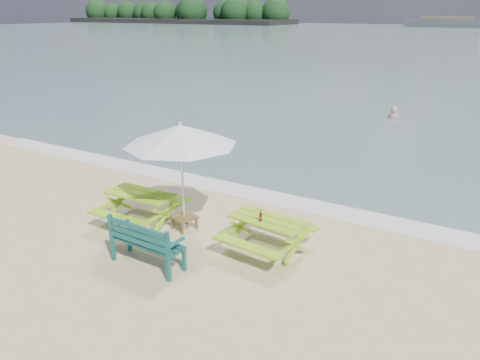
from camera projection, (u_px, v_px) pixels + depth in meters
The scene contains 9 objects.
foam_strip at pixel (268, 197), 12.52m from camera, with size 22.00×0.90×0.01m, color silver.
island_headland at pixel (176, 14), 173.62m from camera, with size 90.00×22.00×7.60m.
picnic_table_left at pixel (141, 209), 10.86m from camera, with size 1.64×1.82×0.77m.
picnic_table_right at pixel (267, 236), 9.60m from camera, with size 1.69×1.85×0.73m.
park_bench at pixel (148, 252), 9.10m from camera, with size 1.57×0.58×0.96m.
side_table at pixel (184, 222), 10.66m from camera, with size 0.61×0.61×0.32m.
patio_umbrella at pixel (180, 135), 9.96m from camera, with size 3.06×3.06×2.44m.
beer_bottle at pixel (261, 217), 9.35m from camera, with size 0.06×0.06×0.25m.
swimmer at pixel (393, 125), 21.74m from camera, with size 0.74×0.59×1.76m.
Camera 1 is at (5.32, -5.75, 4.73)m, focal length 35.00 mm.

